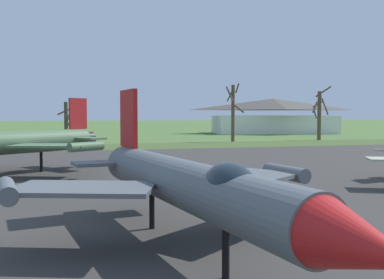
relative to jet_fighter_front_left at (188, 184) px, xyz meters
name	(u,v)px	position (x,y,z in m)	size (l,w,h in m)	color
asphalt_apron	(266,185)	(7.91, 11.68, -2.12)	(80.19, 56.55, 0.05)	#383533
grass_verge_strip	(156,146)	(7.91, 45.96, -2.12)	(140.19, 12.00, 0.06)	#425729
jet_fighter_front_left	(188,184)	(0.00, 0.00, 0.00)	(10.61, 15.57, 5.23)	#565B60
bare_tree_left_of_center	(67,121)	(-3.25, 52.30, 1.10)	(2.81, 3.06, 5.91)	#42382D
bare_tree_center	(233,111)	(21.39, 52.92, 2.62)	(2.77, 2.65, 8.98)	brown
bare_tree_right_of_center	(319,113)	(36.62, 53.44, 2.24)	(3.17, 3.45, 8.85)	brown
visitor_building	(273,116)	(41.03, 79.96, 1.67)	(28.95, 18.41, 7.69)	silver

